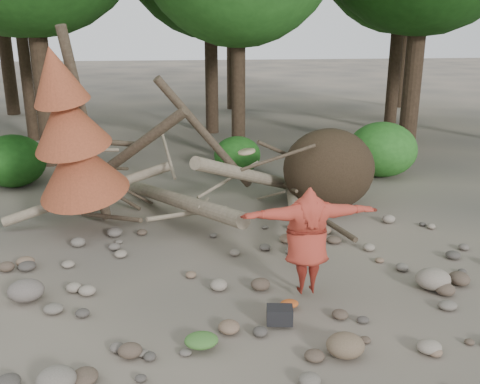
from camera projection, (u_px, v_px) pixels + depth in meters
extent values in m
plane|color=#514C44|center=(244.00, 301.00, 8.72)|extent=(120.00, 120.00, 0.00)
ellipsoid|color=#332619|center=(329.00, 170.00, 12.79)|extent=(2.20, 1.87, 1.98)
cylinder|color=gray|center=(179.00, 201.00, 11.94)|extent=(2.61, 5.11, 1.08)
cylinder|color=gray|center=(255.00, 177.00, 12.52)|extent=(3.18, 3.71, 1.90)
cylinder|color=brown|center=(125.00, 156.00, 12.40)|extent=(3.08, 1.91, 2.49)
cylinder|color=gray|center=(294.00, 207.00, 12.11)|extent=(1.13, 4.98, 0.43)
cylinder|color=brown|center=(206.00, 135.00, 12.69)|extent=(2.39, 1.03, 2.89)
cylinder|color=gray|center=(88.00, 193.00, 11.95)|extent=(3.71, 0.86, 1.20)
cylinder|color=#4C3F30|center=(110.00, 217.00, 11.66)|extent=(1.52, 1.70, 0.49)
cylinder|color=gray|center=(229.00, 179.00, 12.67)|extent=(1.57, 0.85, 0.69)
cylinder|color=#4C3F30|center=(291.00, 156.00, 13.20)|extent=(1.92, 1.25, 1.10)
cylinder|color=gray|center=(168.00, 154.00, 12.11)|extent=(0.37, 1.42, 0.85)
cylinder|color=#4C3F30|center=(323.00, 219.00, 11.96)|extent=(0.79, 2.54, 0.12)
cylinder|color=gray|center=(188.00, 213.00, 11.43)|extent=(1.78, 1.11, 0.29)
cylinder|color=#4C3F30|center=(86.00, 129.00, 11.32)|extent=(0.67, 1.13, 4.35)
cone|color=brown|center=(79.00, 165.00, 11.22)|extent=(2.06, 2.13, 1.86)
cone|color=brown|center=(67.00, 119.00, 10.71)|extent=(1.71, 1.78, 1.65)
cone|color=brown|center=(56.00, 74.00, 10.25)|extent=(1.23, 1.30, 1.41)
cylinder|color=#38281C|center=(36.00, 18.00, 15.79)|extent=(0.56, 0.56, 8.96)
cylinder|color=#38281C|center=(238.00, 49.00, 16.46)|extent=(0.44, 0.44, 7.14)
cylinder|color=#38281C|center=(419.00, 11.00, 17.37)|extent=(0.60, 0.60, 9.45)
cylinder|color=#38281C|center=(22.00, 39.00, 19.61)|extent=(0.42, 0.42, 7.56)
cylinder|color=#38281C|center=(211.00, 25.00, 20.93)|extent=(0.52, 0.52, 8.54)
cylinder|color=#38281C|center=(398.00, 30.00, 21.47)|extent=(0.50, 0.50, 8.12)
cylinder|color=#38281C|center=(1.00, 12.00, 25.16)|extent=(0.62, 0.62, 9.66)
cylinder|color=#38281C|center=(232.00, 22.00, 27.03)|extent=(0.54, 0.54, 8.75)
cylinder|color=#38281C|center=(405.00, 32.00, 27.73)|extent=(0.46, 0.46, 7.84)
ellipsoid|color=#1A4D14|center=(13.00, 161.00, 14.69)|extent=(1.80, 1.80, 1.44)
ellipsoid|color=#23611C|center=(237.00, 155.00, 16.03)|extent=(1.40, 1.40, 1.12)
ellipsoid|color=#2C7323|center=(382.00, 149.00, 15.68)|extent=(2.00, 2.00, 1.60)
imported|color=#A53325|center=(307.00, 240.00, 8.64)|extent=(2.24, 0.67, 1.81)
cylinder|color=#93815D|center=(247.00, 152.00, 8.66)|extent=(0.33, 0.33, 0.10)
cube|color=black|center=(280.00, 319.00, 7.97)|extent=(0.42, 0.31, 0.26)
ellipsoid|color=#3A6A2A|center=(201.00, 343.00, 7.42)|extent=(0.48, 0.40, 0.18)
ellipsoid|color=#B14D1E|center=(289.00, 306.00, 8.46)|extent=(0.29, 0.24, 0.11)
ellipsoid|color=slate|center=(56.00, 379.00, 6.58)|extent=(0.49, 0.44, 0.29)
ellipsoid|color=brown|center=(345.00, 345.00, 7.26)|extent=(0.53, 0.48, 0.32)
ellipsoid|color=gray|center=(433.00, 279.00, 9.09)|extent=(0.59, 0.53, 0.36)
ellipsoid|color=#6A6059|center=(26.00, 290.00, 8.71)|extent=(0.58, 0.53, 0.35)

